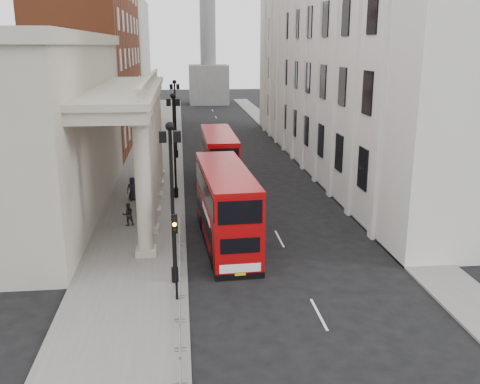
{
  "coord_description": "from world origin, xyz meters",
  "views": [
    {
      "loc": [
        -0.08,
        -21.69,
        11.98
      ],
      "look_at": [
        3.38,
        9.28,
        3.38
      ],
      "focal_mm": 40.0,
      "sensor_mm": 36.0,
      "label": 1
    }
  ],
  "objects_px": {
    "bus_near": "(226,205)",
    "pedestrian_a": "(139,200)",
    "lamp_post_north": "(175,113)",
    "monument_column": "(208,24)",
    "lamp_post_south": "(172,193)",
    "pedestrian_b": "(128,214)",
    "lamp_post_mid": "(174,139)",
    "bus_far": "(219,158)",
    "pedestrian_c": "(133,189)",
    "traffic_light": "(175,241)"
  },
  "relations": [
    {
      "from": "bus_near",
      "to": "pedestrian_a",
      "type": "relative_size",
      "value": 6.32
    },
    {
      "from": "lamp_post_north",
      "to": "monument_column",
      "type": "bearing_deg",
      "value": 83.28
    },
    {
      "from": "lamp_post_south",
      "to": "pedestrian_b",
      "type": "distance_m",
      "value": 10.74
    },
    {
      "from": "pedestrian_a",
      "to": "lamp_post_mid",
      "type": "bearing_deg",
      "value": 61.6
    },
    {
      "from": "lamp_post_mid",
      "to": "pedestrian_b",
      "type": "height_order",
      "value": "lamp_post_mid"
    },
    {
      "from": "lamp_post_north",
      "to": "pedestrian_b",
      "type": "height_order",
      "value": "lamp_post_north"
    },
    {
      "from": "monument_column",
      "to": "lamp_post_mid",
      "type": "distance_m",
      "value": 73.14
    },
    {
      "from": "lamp_post_north",
      "to": "pedestrian_b",
      "type": "bearing_deg",
      "value": -98.1
    },
    {
      "from": "lamp_post_mid",
      "to": "bus_near",
      "type": "relative_size",
      "value": 0.74
    },
    {
      "from": "lamp_post_south",
      "to": "pedestrian_b",
      "type": "bearing_deg",
      "value": 108.8
    },
    {
      "from": "bus_near",
      "to": "pedestrian_a",
      "type": "xyz_separation_m",
      "value": [
        -5.79,
        6.98,
        -1.49
      ]
    },
    {
      "from": "bus_near",
      "to": "bus_far",
      "type": "height_order",
      "value": "bus_near"
    },
    {
      "from": "lamp_post_south",
      "to": "bus_far",
      "type": "distance_m",
      "value": 20.71
    },
    {
      "from": "lamp_post_south",
      "to": "pedestrian_b",
      "type": "xyz_separation_m",
      "value": [
        -3.21,
        9.43,
        -4.01
      ]
    },
    {
      "from": "monument_column",
      "to": "pedestrian_a",
      "type": "bearing_deg",
      "value": -97.0
    },
    {
      "from": "monument_column",
      "to": "pedestrian_c",
      "type": "distance_m",
      "value": 74.64
    },
    {
      "from": "lamp_post_north",
      "to": "pedestrian_b",
      "type": "relative_size",
      "value": 5.34
    },
    {
      "from": "monument_column",
      "to": "bus_far",
      "type": "relative_size",
      "value": 5.04
    },
    {
      "from": "monument_column",
      "to": "bus_near",
      "type": "xyz_separation_m",
      "value": [
        -3.47,
        -82.44,
        -13.49
      ]
    },
    {
      "from": "pedestrian_a",
      "to": "lamp_post_north",
      "type": "bearing_deg",
      "value": 91.35
    },
    {
      "from": "bus_near",
      "to": "pedestrian_a",
      "type": "distance_m",
      "value": 9.19
    },
    {
      "from": "lamp_post_mid",
      "to": "lamp_post_north",
      "type": "distance_m",
      "value": 16.0
    },
    {
      "from": "monument_column",
      "to": "pedestrian_b",
      "type": "relative_size",
      "value": 34.76
    },
    {
      "from": "lamp_post_north",
      "to": "traffic_light",
      "type": "xyz_separation_m",
      "value": [
        0.1,
        -34.02,
        -1.8
      ]
    },
    {
      "from": "bus_far",
      "to": "pedestrian_a",
      "type": "xyz_separation_m",
      "value": [
        -6.45,
        -7.68,
        -1.42
      ]
    },
    {
      "from": "lamp_post_south",
      "to": "lamp_post_mid",
      "type": "xyz_separation_m",
      "value": [
        0.0,
        16.0,
        0.0
      ]
    },
    {
      "from": "traffic_light",
      "to": "pedestrian_c",
      "type": "height_order",
      "value": "traffic_light"
    },
    {
      "from": "traffic_light",
      "to": "pedestrian_c",
      "type": "bearing_deg",
      "value": 101.25
    },
    {
      "from": "bus_far",
      "to": "pedestrian_c",
      "type": "height_order",
      "value": "bus_far"
    },
    {
      "from": "bus_near",
      "to": "pedestrian_a",
      "type": "height_order",
      "value": "bus_near"
    },
    {
      "from": "monument_column",
      "to": "bus_near",
      "type": "bearing_deg",
      "value": -92.41
    },
    {
      "from": "lamp_post_north",
      "to": "pedestrian_a",
      "type": "height_order",
      "value": "lamp_post_north"
    },
    {
      "from": "lamp_post_south",
      "to": "bus_near",
      "type": "height_order",
      "value": "lamp_post_south"
    },
    {
      "from": "lamp_post_north",
      "to": "pedestrian_c",
      "type": "height_order",
      "value": "lamp_post_north"
    },
    {
      "from": "lamp_post_mid",
      "to": "monument_column",
      "type": "bearing_deg",
      "value": 84.76
    },
    {
      "from": "traffic_light",
      "to": "pedestrian_c",
      "type": "distance_m",
      "value": 18.03
    },
    {
      "from": "lamp_post_south",
      "to": "bus_far",
      "type": "xyz_separation_m",
      "value": [
        3.78,
        20.21,
        -2.49
      ]
    },
    {
      "from": "bus_far",
      "to": "pedestrian_b",
      "type": "height_order",
      "value": "bus_far"
    },
    {
      "from": "lamp_post_mid",
      "to": "pedestrian_c",
      "type": "bearing_deg",
      "value": -172.48
    },
    {
      "from": "bus_far",
      "to": "pedestrian_b",
      "type": "bearing_deg",
      "value": -123.38
    },
    {
      "from": "lamp_post_mid",
      "to": "pedestrian_a",
      "type": "height_order",
      "value": "lamp_post_mid"
    },
    {
      "from": "lamp_post_mid",
      "to": "bus_near",
      "type": "bearing_deg",
      "value": -73.33
    },
    {
      "from": "monument_column",
      "to": "pedestrian_b",
      "type": "xyz_separation_m",
      "value": [
        -9.81,
        -78.57,
        -15.08
      ]
    },
    {
      "from": "bus_far",
      "to": "monument_column",
      "type": "bearing_deg",
      "value": 87.21
    },
    {
      "from": "traffic_light",
      "to": "lamp_post_south",
      "type": "bearing_deg",
      "value": 92.84
    },
    {
      "from": "lamp_post_south",
      "to": "pedestrian_c",
      "type": "height_order",
      "value": "lamp_post_south"
    },
    {
      "from": "bus_far",
      "to": "pedestrian_a",
      "type": "bearing_deg",
      "value": -130.43
    },
    {
      "from": "lamp_post_south",
      "to": "bus_far",
      "type": "bearing_deg",
      "value": 79.4
    },
    {
      "from": "lamp_post_south",
      "to": "bus_near",
      "type": "relative_size",
      "value": 0.74
    },
    {
      "from": "bus_near",
      "to": "lamp_post_south",
      "type": "bearing_deg",
      "value": -122.3
    }
  ]
}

